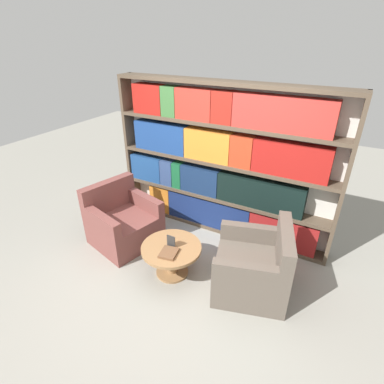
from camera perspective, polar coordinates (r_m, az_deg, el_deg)
The scene contains 7 objects.
ground_plane at distance 4.00m, azimuth -3.75°, elevation -16.95°, with size 14.00×14.00×0.00m, color gray.
bookshelf at distance 4.44m, azimuth 5.55°, elevation 5.34°, with size 3.35×0.30×2.28m.
armchair_left at distance 4.61m, azimuth -12.98°, elevation -5.78°, with size 1.03×1.05×0.90m.
armchair_right at distance 3.80m, azimuth 11.70°, elevation -13.99°, with size 1.05×1.07×0.90m.
coffee_table at distance 3.94m, azimuth -3.91°, elevation -11.73°, with size 0.77×0.77×0.43m.
table_sign at distance 3.82m, azimuth -4.01°, elevation -9.50°, with size 0.12×0.06×0.17m.
stray_book at distance 3.74m, azimuth -4.45°, elevation -11.49°, with size 0.24×0.26×0.03m.
Camera 1 is at (1.57, -2.36, 2.82)m, focal length 28.00 mm.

